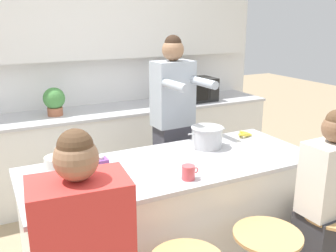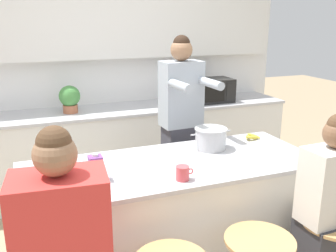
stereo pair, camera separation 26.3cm
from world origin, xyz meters
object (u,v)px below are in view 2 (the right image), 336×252
microwave (209,90)px  person_seated_near (326,224)px  coffee_cup_near (183,173)px  banana_bunch (251,137)px  cooking_pot (211,138)px  juice_carton (96,168)px  potted_plant (70,98)px  person_cooking (181,134)px  fruit_bowl (59,157)px  kitchen_island (172,220)px

microwave → person_seated_near: bearing=-97.2°
coffee_cup_near → banana_bunch: size_ratio=0.74×
person_seated_near → cooking_pot: 1.00m
cooking_pot → coffee_cup_near: size_ratio=2.90×
juice_carton → potted_plant: 1.75m
person_seated_near → coffee_cup_near: size_ratio=11.47×
person_cooking → potted_plant: bearing=127.9°
cooking_pot → microwave: microwave is taller
person_seated_near → fruit_bowl: bearing=146.0°
coffee_cup_near → juice_carton: juice_carton is taller
person_cooking → coffee_cup_near: person_cooking is taller
fruit_bowl → microwave: 2.25m
person_cooking → banana_bunch: 0.63m
potted_plant → person_seated_near: bearing=-60.5°
fruit_bowl → potted_plant: 1.37m
coffee_cup_near → potted_plant: bearing=103.2°
cooking_pot → microwave: size_ratio=0.61×
person_cooking → microwave: person_cooking is taller
person_cooking → cooking_pot: (0.04, -0.50, 0.11)m
fruit_bowl → microwave: microwave is taller
cooking_pot → fruit_bowl: size_ratio=1.98×
kitchen_island → coffee_cup_near: size_ratio=17.84×
fruit_bowl → kitchen_island: bearing=-22.4°
kitchen_island → person_cooking: bearing=62.5°
kitchen_island → potted_plant: 1.83m
person_cooking → fruit_bowl: size_ratio=10.22×
kitchen_island → person_seated_near: bearing=-39.0°
banana_bunch → kitchen_island: bearing=-162.5°
fruit_bowl → coffee_cup_near: 0.92m
banana_bunch → juice_carton: 1.42m
fruit_bowl → juice_carton: bearing=-64.8°
kitchen_island → microwave: size_ratio=3.76×
potted_plant → coffee_cup_near: bearing=-76.8°
kitchen_island → juice_carton: bearing=-170.0°
fruit_bowl → potted_plant: bearing=79.7°
juice_carton → person_cooking: bearing=40.6°
person_seated_near → potted_plant: person_seated_near is taller
coffee_cup_near → microwave: size_ratio=0.21×
kitchen_island → banana_bunch: 0.98m
kitchen_island → microwave: (1.09, 1.60, 0.61)m
person_seated_near → cooking_pot: size_ratio=3.96×
kitchen_island → potted_plant: bearing=106.8°
cooking_pot → juice_carton: 0.98m
kitchen_island → cooking_pot: cooking_pot is taller
fruit_bowl → microwave: (1.84, 1.30, 0.13)m
cooking_pot → banana_bunch: cooking_pot is taller
fruit_bowl → juice_carton: juice_carton is taller
microwave → potted_plant: bearing=178.3°
kitchen_island → person_seated_near: size_ratio=1.56×
person_cooking → person_seated_near: person_cooking is taller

